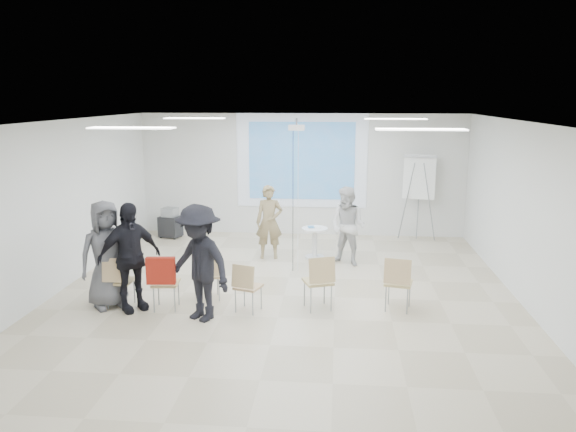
# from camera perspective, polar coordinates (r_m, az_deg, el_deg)

# --- Properties ---
(floor) EXTENTS (8.00, 9.00, 0.10)m
(floor) POSITION_cam_1_polar(r_m,az_deg,el_deg) (9.90, -0.42, -8.35)
(floor) COLOR beige
(floor) RESTS_ON ground
(ceiling) EXTENTS (8.00, 9.00, 0.10)m
(ceiling) POSITION_cam_1_polar(r_m,az_deg,el_deg) (9.29, -0.45, 9.88)
(ceiling) COLOR white
(ceiling) RESTS_ON wall_back
(wall_back) EXTENTS (8.00, 0.10, 3.00)m
(wall_back) POSITION_cam_1_polar(r_m,az_deg,el_deg) (13.95, 1.40, 4.23)
(wall_back) COLOR silver
(wall_back) RESTS_ON floor
(wall_left) EXTENTS (0.10, 9.00, 3.00)m
(wall_left) POSITION_cam_1_polar(r_m,az_deg,el_deg) (10.66, -22.66, 0.83)
(wall_left) COLOR silver
(wall_left) RESTS_ON floor
(wall_right) EXTENTS (0.10, 9.00, 3.00)m
(wall_right) POSITION_cam_1_polar(r_m,az_deg,el_deg) (9.94, 23.49, 0.00)
(wall_right) COLOR silver
(wall_right) RESTS_ON floor
(projection_halo) EXTENTS (3.20, 0.01, 2.30)m
(projection_halo) POSITION_cam_1_polar(r_m,az_deg,el_deg) (13.84, 1.39, 5.62)
(projection_halo) COLOR silver
(projection_halo) RESTS_ON wall_back
(projection_image) EXTENTS (2.60, 0.01, 1.90)m
(projection_image) POSITION_cam_1_polar(r_m,az_deg,el_deg) (13.82, 1.39, 5.62)
(projection_image) COLOR #377BBC
(projection_image) RESTS_ON wall_back
(pedestal_table) EXTENTS (0.65, 0.65, 0.69)m
(pedestal_table) POSITION_cam_1_polar(r_m,az_deg,el_deg) (11.99, 2.73, -2.54)
(pedestal_table) COLOR silver
(pedestal_table) RESTS_ON floor
(player_left) EXTENTS (0.69, 0.49, 1.78)m
(player_left) POSITION_cam_1_polar(r_m,az_deg,el_deg) (11.91, -1.92, -0.12)
(player_left) COLOR #97845C
(player_left) RESTS_ON floor
(player_right) EXTENTS (1.09, 1.02, 1.79)m
(player_right) POSITION_cam_1_polar(r_m,az_deg,el_deg) (11.47, 6.11, -0.62)
(player_right) COLOR silver
(player_right) RESTS_ON floor
(controller_left) EXTENTS (0.05, 0.11, 0.04)m
(controller_left) POSITION_cam_1_polar(r_m,az_deg,el_deg) (12.08, -0.93, 1.43)
(controller_left) COLOR white
(controller_left) RESTS_ON player_left
(controller_right) EXTENTS (0.08, 0.11, 0.04)m
(controller_right) POSITION_cam_1_polar(r_m,az_deg,el_deg) (11.65, 5.24, 1.17)
(controller_right) COLOR white
(controller_right) RESTS_ON player_right
(chair_far_left) EXTENTS (0.41, 0.44, 0.87)m
(chair_far_left) POSITION_cam_1_polar(r_m,az_deg,el_deg) (9.59, -16.87, -6.02)
(chair_far_left) COLOR tan
(chair_far_left) RESTS_ON floor
(chair_left_mid) EXTENTS (0.45, 0.48, 0.88)m
(chair_left_mid) POSITION_cam_1_polar(r_m,az_deg,el_deg) (9.27, -12.42, -6.35)
(chair_left_mid) COLOR tan
(chair_left_mid) RESTS_ON floor
(chair_left_inner) EXTENTS (0.50, 0.52, 0.84)m
(chair_left_inner) POSITION_cam_1_polar(r_m,az_deg,el_deg) (9.61, -8.05, -5.66)
(chair_left_inner) COLOR tan
(chair_left_inner) RESTS_ON floor
(chair_center) EXTENTS (0.49, 0.51, 0.81)m
(chair_center) POSITION_cam_1_polar(r_m,az_deg,el_deg) (9.02, -4.27, -6.87)
(chair_center) COLOR tan
(chair_center) RESTS_ON floor
(chair_right_inner) EXTENTS (0.56, 0.58, 0.92)m
(chair_right_inner) POSITION_cam_1_polar(r_m,az_deg,el_deg) (9.08, 3.22, -6.33)
(chair_right_inner) COLOR tan
(chair_right_inner) RESTS_ON floor
(chair_right_far) EXTENTS (0.51, 0.54, 0.90)m
(chair_right_far) POSITION_cam_1_polar(r_m,az_deg,el_deg) (9.21, 11.11, -6.34)
(chair_right_far) COLOR tan
(chair_right_far) RESTS_ON floor
(red_jacket) EXTENTS (0.46, 0.14, 0.43)m
(red_jacket) POSITION_cam_1_polar(r_m,az_deg,el_deg) (9.08, -12.79, -5.44)
(red_jacket) COLOR #AC2215
(red_jacket) RESTS_ON chair_left_mid
(laptop) EXTENTS (0.36, 0.31, 0.02)m
(laptop) POSITION_cam_1_polar(r_m,az_deg,el_deg) (9.71, -8.04, -5.76)
(laptop) COLOR black
(laptop) RESTS_ON chair_left_inner
(audience_left) EXTENTS (1.35, 1.33, 2.04)m
(audience_left) POSITION_cam_1_polar(r_m,az_deg,el_deg) (9.30, -15.85, -3.27)
(audience_left) COLOR black
(audience_left) RESTS_ON floor
(audience_mid) EXTENTS (1.52, 1.31, 2.06)m
(audience_mid) POSITION_cam_1_polar(r_m,az_deg,el_deg) (8.67, -9.04, -3.97)
(audience_mid) COLOR black
(audience_mid) RESTS_ON floor
(audience_outer) EXTENTS (1.16, 1.10, 1.99)m
(audience_outer) POSITION_cam_1_polar(r_m,az_deg,el_deg) (9.57, -17.99, -3.11)
(audience_outer) COLOR #5A5A5F
(audience_outer) RESTS_ON floor
(flipchart_easel) EXTENTS (0.87, 0.68, 2.05)m
(flipchart_easel) POSITION_cam_1_polar(r_m,az_deg,el_deg) (13.66, 13.19, 3.79)
(flipchart_easel) COLOR gray
(flipchart_easel) RESTS_ON floor
(av_cart) EXTENTS (0.58, 0.51, 0.74)m
(av_cart) POSITION_cam_1_polar(r_m,az_deg,el_deg) (14.06, -11.86, -0.78)
(av_cart) COLOR black
(av_cart) RESTS_ON floor
(ceiling_projector) EXTENTS (0.30, 0.25, 3.00)m
(ceiling_projector) POSITION_cam_1_polar(r_m,az_deg,el_deg) (10.78, 0.87, 8.26)
(ceiling_projector) COLOR white
(ceiling_projector) RESTS_ON ceiling
(fluor_panel_nw) EXTENTS (1.20, 0.30, 0.02)m
(fluor_panel_nw) POSITION_cam_1_polar(r_m,az_deg,el_deg) (11.61, -9.47, 9.77)
(fluor_panel_nw) COLOR white
(fluor_panel_nw) RESTS_ON ceiling
(fluor_panel_ne) EXTENTS (1.20, 0.30, 0.02)m
(fluor_panel_ne) POSITION_cam_1_polar(r_m,az_deg,el_deg) (11.29, 10.87, 9.65)
(fluor_panel_ne) COLOR white
(fluor_panel_ne) RESTS_ON ceiling
(fluor_panel_sw) EXTENTS (1.20, 0.30, 0.02)m
(fluor_panel_sw) POSITION_cam_1_polar(r_m,az_deg,el_deg) (8.28, -15.60, 8.61)
(fluor_panel_sw) COLOR white
(fluor_panel_sw) RESTS_ON ceiling
(fluor_panel_se) EXTENTS (1.20, 0.30, 0.02)m
(fluor_panel_se) POSITION_cam_1_polar(r_m,az_deg,el_deg) (7.82, 13.33, 8.55)
(fluor_panel_se) COLOR white
(fluor_panel_se) RESTS_ON ceiling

